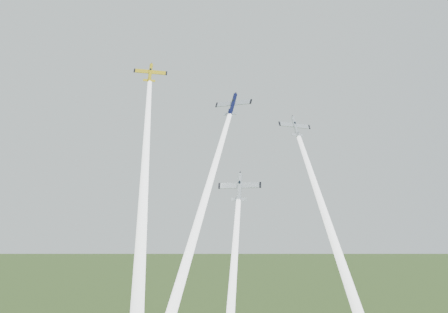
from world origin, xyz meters
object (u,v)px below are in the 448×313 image
(plane_silver_right, at_px, (295,126))
(plane_yellow, at_px, (150,73))
(plane_navy, at_px, (233,104))
(plane_silver_low, at_px, (239,187))

(plane_silver_right, bearing_deg, plane_yellow, 162.91)
(plane_yellow, distance_m, plane_silver_right, 33.91)
(plane_navy, relative_size, plane_silver_low, 0.97)
(plane_yellow, distance_m, plane_silver_low, 33.78)
(plane_yellow, relative_size, plane_silver_low, 0.86)
(plane_navy, xyz_separation_m, plane_silver_right, (13.43, 1.53, -4.80))
(plane_navy, bearing_deg, plane_silver_right, 21.74)
(plane_silver_right, xyz_separation_m, plane_silver_low, (-11.37, -10.93, -13.49))
(plane_yellow, height_order, plane_navy, plane_yellow)
(plane_silver_low, bearing_deg, plane_yellow, 157.93)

